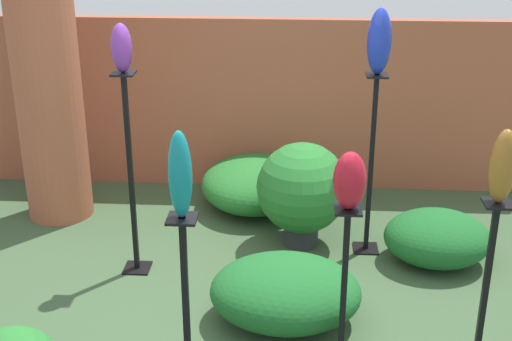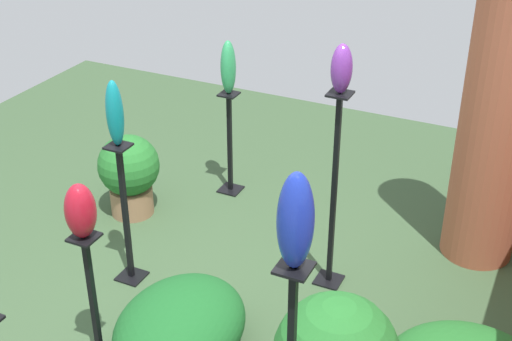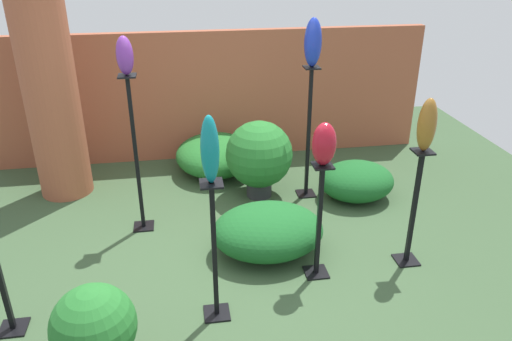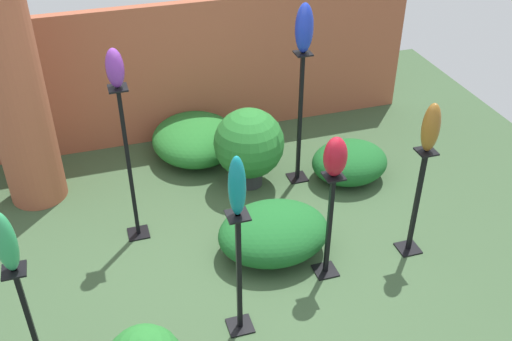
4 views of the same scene
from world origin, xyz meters
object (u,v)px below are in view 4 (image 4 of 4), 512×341
at_px(art_vase_bronze, 431,128).
at_px(art_vase_jade, 5,242).
at_px(brick_pillar, 15,95).
at_px(pedestal_teal, 239,279).
at_px(art_vase_ruby, 335,157).
at_px(pedestal_ruby, 329,230).
at_px(pedestal_violet, 130,172).
at_px(potted_plant_mid_left, 249,144).
at_px(art_vase_cobalt, 304,28).
at_px(pedestal_bronze, 416,207).
at_px(art_vase_teal, 237,186).
at_px(art_vase_violet, 115,68).
at_px(pedestal_cobalt, 300,124).
at_px(pedestal_jade, 31,325).

xyz_separation_m(art_vase_bronze, art_vase_jade, (-3.28, -0.35, -0.09)).
height_order(brick_pillar, art_vase_bronze, brick_pillar).
distance_m(pedestal_teal, art_vase_ruby, 1.20).
bearing_deg(pedestal_ruby, pedestal_violet, 146.24).
distance_m(art_vase_ruby, potted_plant_mid_left, 1.69).
xyz_separation_m(brick_pillar, art_vase_ruby, (2.41, -1.96, 0.04)).
bearing_deg(art_vase_cobalt, pedestal_bronze, -67.42).
xyz_separation_m(art_vase_bronze, art_vase_ruby, (-0.85, -0.05, -0.09)).
xyz_separation_m(art_vase_bronze, art_vase_teal, (-1.76, -0.43, 0.08)).
relative_size(art_vase_jade, potted_plant_mid_left, 0.55).
bearing_deg(pedestal_teal, brick_pillar, 122.87).
relative_size(art_vase_violet, potted_plant_mid_left, 0.39).
bearing_deg(art_vase_teal, pedestal_teal, 0.00).
bearing_deg(pedestal_violet, potted_plant_mid_left, 21.18).
bearing_deg(art_vase_teal, pedestal_ruby, 22.98).
height_order(pedestal_violet, art_vase_violet, art_vase_violet).
relative_size(pedestal_ruby, art_vase_cobalt, 2.14).
distance_m(pedestal_teal, art_vase_violet, 1.95).
xyz_separation_m(pedestal_bronze, art_vase_ruby, (-0.85, -0.05, 0.72)).
bearing_deg(art_vase_cobalt, pedestal_cobalt, 180.00).
relative_size(pedestal_cobalt, pedestal_ruby, 1.41).
bearing_deg(pedestal_cobalt, pedestal_bronze, -67.42).
height_order(art_vase_bronze, art_vase_teal, art_vase_teal).
distance_m(pedestal_cobalt, art_vase_ruby, 1.56).
xyz_separation_m(pedestal_cobalt, pedestal_jade, (-2.70, -1.74, -0.23)).
bearing_deg(pedestal_violet, pedestal_cobalt, 13.36).
bearing_deg(art_vase_cobalt, art_vase_teal, -122.82).
height_order(brick_pillar, art_vase_violet, brick_pillar).
bearing_deg(brick_pillar, art_vase_jade, -90.21).
bearing_deg(potted_plant_mid_left, art_vase_bronze, -52.76).
distance_m(art_vase_ruby, art_vase_teal, 0.99).
distance_m(pedestal_cobalt, art_vase_bronze, 1.64).
height_order(pedestal_cobalt, pedestal_violet, pedestal_violet).
relative_size(art_vase_jade, art_vase_teal, 0.99).
distance_m(art_vase_ruby, art_vase_violet, 1.90).
distance_m(pedestal_bronze, potted_plant_mid_left, 1.83).
height_order(pedestal_jade, potted_plant_mid_left, pedestal_jade).
height_order(art_vase_bronze, potted_plant_mid_left, art_vase_bronze).
bearing_deg(art_vase_cobalt, art_vase_bronze, -67.42).
bearing_deg(pedestal_ruby, pedestal_bronze, 3.08).
height_order(pedestal_bronze, art_vase_ruby, art_vase_ruby).
distance_m(pedestal_jade, pedestal_ruby, 2.44).
distance_m(brick_pillar, art_vase_ruby, 3.11).
distance_m(pedestal_bronze, pedestal_ruby, 0.86).
relative_size(pedestal_violet, art_vase_ruby, 4.45).
bearing_deg(potted_plant_mid_left, art_vase_violet, -158.82).
bearing_deg(pedestal_teal, art_vase_violet, 113.81).
relative_size(pedestal_ruby, potted_plant_mid_left, 1.19).
distance_m(art_vase_teal, potted_plant_mid_left, 2.19).
height_order(pedestal_bronze, art_vase_violet, art_vase_violet).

